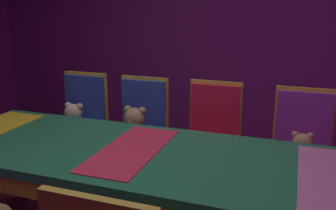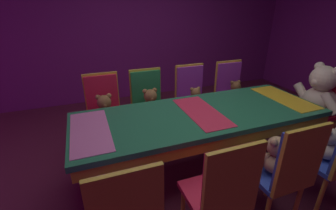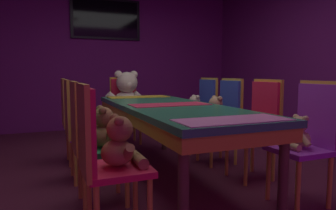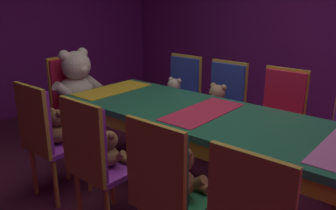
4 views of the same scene
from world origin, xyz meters
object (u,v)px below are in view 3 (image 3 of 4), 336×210
Objects in this scene: chair_right_2 at (226,112)px; throne_chair at (125,103)px; chair_right_0 at (312,130)px; teddy_right_3 at (194,108)px; chair_left_2 at (76,120)px; chair_left_3 at (71,112)px; chair_right_3 at (204,107)px; wall_tv at (106,19)px; chair_left_1 at (86,131)px; teddy_left_2 at (91,122)px; teddy_left_3 at (84,113)px; teddy_right_0 at (298,134)px; king_teddy_bear at (127,95)px; teddy_left_1 at (105,130)px; teddy_right_2 at (215,112)px; chair_right_1 at (261,118)px; chair_left_0 at (97,147)px; banquet_table at (170,114)px; teddy_left_0 at (121,144)px.

chair_right_2 and throne_chair have the same top height.
teddy_right_3 is at bearing -85.83° from chair_right_0.
chair_left_3 is (0.01, 0.63, 0.00)m from chair_left_2.
chair_left_3 and chair_right_3 have the same top height.
wall_tv is (0.85, 2.18, 1.45)m from chair_left_3.
chair_left_1 is 1.80m from chair_right_0.
throne_chair is at bearing -72.87° from chair_right_0.
chair_right_2 is at bearing 0.21° from teddy_left_2.
teddy_right_0 is (1.41, -1.86, -0.01)m from teddy_left_3.
chair_right_3 is at bearing -1.70° from chair_left_3.
king_teddy_bear reaches higher than teddy_right_3.
teddy_left_1 is 1.53m from teddy_right_2.
teddy_right_0 is 0.67m from chair_right_1.
king_teddy_bear reaches higher than chair_left_0.
chair_left_2 is 0.77× the size of wall_tv.
throne_chair is at bearing 60.30° from chair_left_2.
teddy_left_3 is at bearing 90.29° from teddy_left_1.
chair_left_1 and chair_right_2 have the same top height.
teddy_left_0 reaches higher than banquet_table.
throne_chair is at bearing -90.00° from wall_tv.
teddy_left_1 is at bearing -101.51° from wall_tv.
wall_tv is at bearing -75.73° from chair_right_1.
chair_left_1 is at bearing 180.00° from teddy_left_1.
throne_chair is at bearing 90.00° from banquet_table.
chair_right_0 is at bearing 89.59° from chair_right_3.
chair_right_1 is at bearing -91.71° from chair_right_0.
wall_tv reaches higher than throne_chair.
chair_right_0 is 1.81m from chair_right_3.
chair_left_2 is 0.14m from teddy_left_2.
teddy_left_1 is 1.24× the size of teddy_left_2.
chair_left_1 is (-0.15, 0.55, -0.00)m from teddy_left_0.
throne_chair reaches higher than banquet_table.
chair_left_2 reaches higher than teddy_right_3.
teddy_right_0 is (1.40, -0.06, -0.03)m from teddy_left_0.
king_teddy_bear is (0.85, 2.51, 0.13)m from chair_left_0.
throne_chair is at bearing 71.79° from teddy_left_1.
chair_left_3 reaches higher than teddy_right_3.
teddy_left_1 is 1.66m from chair_right_0.
chair_right_0 is at bearing -36.07° from chair_left_2.
throne_chair is at bearing -75.62° from teddy_right_0.
teddy_right_2 is at bearing -73.87° from chair_right_1.
chair_right_2 is (-0.02, 0.59, 0.00)m from chair_right_1.
teddy_left_0 is at bearing 40.40° from teddy_right_2.
chair_left_3 is (-0.00, 1.81, 0.00)m from chair_left_0.
teddy_left_1 is 1.10× the size of teddy_right_3.
chair_left_3 is at bearing -1.70° from chair_right_3.
banquet_table reaches higher than teddy_left_2.
chair_left_1 is at bearing 20.56° from chair_right_2.
banquet_table is 0.91m from chair_right_1.
chair_right_0 is 1.00× the size of chair_right_3.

